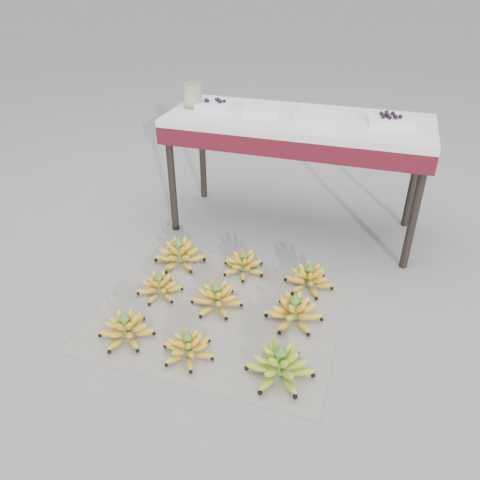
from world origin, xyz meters
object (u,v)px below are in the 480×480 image
(tray_far_left, at_px, (216,105))
(vendor_table, at_px, (297,131))
(bunch_mid_left, at_px, (160,286))
(tray_right, at_px, (320,117))
(glass_jar, at_px, (193,95))
(bunch_front_center, at_px, (188,347))
(newspaper_mat, at_px, (219,311))
(bunch_mid_center, at_px, (217,298))
(bunch_back_left, at_px, (180,254))
(bunch_back_center, at_px, (243,264))
(bunch_back_right, at_px, (309,279))
(bunch_mid_right, at_px, (294,311))
(bunch_front_right, at_px, (280,365))
(tray_left, at_px, (262,111))
(tray_far_right, at_px, (390,120))
(bunch_front_left, at_px, (126,329))

(tray_far_left, bearing_deg, vendor_table, -2.76)
(bunch_mid_left, bearing_deg, tray_right, 55.09)
(glass_jar, bearing_deg, bunch_front_center, -70.02)
(newspaper_mat, bearing_deg, bunch_mid_center, 131.26)
(bunch_mid_left, distance_m, bunch_back_left, 0.32)
(bunch_back_center, xyz_separation_m, bunch_back_right, (0.39, -0.03, 0.00))
(bunch_front_center, distance_m, bunch_back_center, 0.73)
(bunch_mid_left, xyz_separation_m, bunch_mid_right, (0.75, 0.01, 0.01))
(bunch_back_right, height_order, tray_far_left, tray_far_left)
(bunch_mid_center, bearing_deg, glass_jar, 129.88)
(bunch_front_right, height_order, tray_left, tray_left)
(tray_right, bearing_deg, bunch_back_left, -138.27)
(bunch_front_center, distance_m, tray_far_left, 1.59)
(bunch_back_right, relative_size, tray_far_right, 1.21)
(bunch_front_right, height_order, tray_far_left, tray_far_left)
(bunch_mid_left, height_order, glass_jar, glass_jar)
(bunch_back_center, height_order, tray_left, tray_left)
(bunch_mid_center, bearing_deg, tray_left, 105.18)
(newspaper_mat, distance_m, bunch_back_right, 0.54)
(bunch_mid_center, bearing_deg, newspaper_mat, -35.81)
(bunch_front_left, xyz_separation_m, tray_right, (0.67, 1.29, 0.73))
(bunch_mid_center, height_order, tray_left, tray_left)
(newspaper_mat, relative_size, tray_far_right, 4.35)
(bunch_front_right, height_order, tray_far_right, tray_far_right)
(bunch_mid_center, bearing_deg, bunch_mid_left, -168.24)
(bunch_front_left, height_order, tray_far_right, tray_far_right)
(bunch_mid_left, relative_size, glass_jar, 1.66)
(vendor_table, xyz_separation_m, tray_far_right, (0.53, 0.03, 0.11))
(bunch_back_left, distance_m, tray_right, 1.17)
(bunch_mid_right, height_order, tray_left, tray_left)
(tray_left, bearing_deg, tray_far_right, 2.05)
(tray_far_right, bearing_deg, bunch_front_right, -102.23)
(bunch_front_center, xyz_separation_m, bunch_mid_center, (0.00, 0.38, 0.01))
(bunch_mid_center, distance_m, vendor_table, 1.17)
(glass_jar, bearing_deg, bunch_back_right, -35.17)
(bunch_front_left, relative_size, bunch_front_right, 0.82)
(bunch_front_left, bearing_deg, bunch_mid_left, 90.86)
(bunch_mid_left, bearing_deg, bunch_back_center, 43.32)
(bunch_mid_left, xyz_separation_m, bunch_back_right, (0.77, 0.31, 0.01))
(bunch_mid_center, height_order, tray_far_right, tray_far_right)
(bunch_mid_right, xyz_separation_m, tray_left, (-0.45, 0.96, 0.72))
(newspaper_mat, relative_size, bunch_mid_left, 5.03)
(bunch_front_right, bearing_deg, tray_left, 115.10)
(bunch_mid_right, bearing_deg, tray_far_right, 67.24)
(bunch_mid_center, height_order, tray_far_left, tray_far_left)
(bunch_back_right, xyz_separation_m, tray_left, (-0.47, 0.65, 0.73))
(bunch_back_left, distance_m, tray_far_right, 1.47)
(bunch_front_center, height_order, bunch_back_center, bunch_back_center)
(bunch_mid_right, distance_m, tray_left, 1.28)
(bunch_front_right, relative_size, bunch_mid_left, 1.33)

